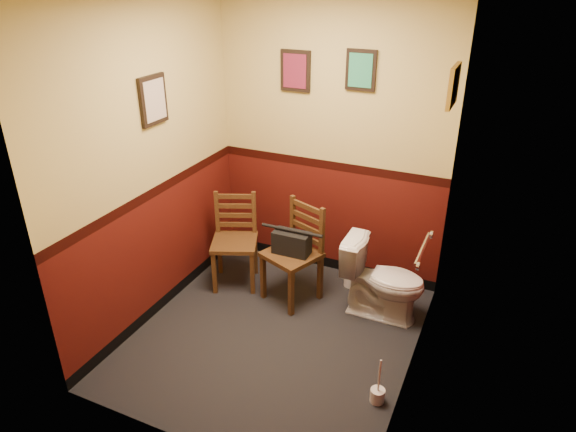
% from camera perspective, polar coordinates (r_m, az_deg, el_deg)
% --- Properties ---
extents(floor, '(2.20, 2.40, 0.00)m').
position_cam_1_polar(floor, '(4.42, -1.38, -13.07)').
color(floor, black).
rests_on(floor, ground).
extents(wall_back, '(2.20, 0.00, 2.70)m').
position_cam_1_polar(wall_back, '(4.76, 4.78, 8.38)').
color(wall_back, '#46100B').
rests_on(wall_back, ground).
extents(wall_front, '(2.20, 0.00, 2.70)m').
position_cam_1_polar(wall_front, '(2.81, -12.39, -5.38)').
color(wall_front, '#46100B').
rests_on(wall_front, ground).
extents(wall_left, '(0.00, 2.40, 2.70)m').
position_cam_1_polar(wall_left, '(4.28, -15.02, 5.54)').
color(wall_left, '#46100B').
rests_on(wall_left, ground).
extents(wall_right, '(0.00, 2.40, 2.70)m').
position_cam_1_polar(wall_right, '(3.42, 15.22, 0.27)').
color(wall_right, '#46100B').
rests_on(wall_right, ground).
extents(grab_bar, '(0.05, 0.56, 0.06)m').
position_cam_1_polar(grab_bar, '(3.83, 14.77, -3.57)').
color(grab_bar, silver).
rests_on(grab_bar, wall_right).
extents(framed_print_back_a, '(0.28, 0.04, 0.36)m').
position_cam_1_polar(framed_print_back_a, '(4.72, 0.82, 15.82)').
color(framed_print_back_a, black).
rests_on(framed_print_back_a, wall_back).
extents(framed_print_back_b, '(0.26, 0.04, 0.34)m').
position_cam_1_polar(framed_print_back_b, '(4.51, 8.10, 15.75)').
color(framed_print_back_b, black).
rests_on(framed_print_back_b, wall_back).
extents(framed_print_left, '(0.04, 0.30, 0.38)m').
position_cam_1_polar(framed_print_left, '(4.21, -14.73, 12.35)').
color(framed_print_left, black).
rests_on(framed_print_left, wall_left).
extents(framed_print_right, '(0.04, 0.34, 0.28)m').
position_cam_1_polar(framed_print_right, '(3.78, 17.89, 13.60)').
color(framed_print_right, olive).
rests_on(framed_print_right, wall_right).
extents(toilet, '(0.72, 0.40, 0.70)m').
position_cam_1_polar(toilet, '(4.52, 10.54, -7.03)').
color(toilet, white).
rests_on(toilet, floor).
extents(toilet_brush, '(0.10, 0.10, 0.37)m').
position_cam_1_polar(toilet_brush, '(3.89, 9.91, -18.96)').
color(toilet_brush, silver).
rests_on(toilet_brush, floor).
extents(chair_left, '(0.54, 0.54, 0.89)m').
position_cam_1_polar(chair_left, '(4.89, -5.92, -2.71)').
color(chair_left, brown).
rests_on(chair_left, floor).
extents(chair_right, '(0.56, 0.56, 0.92)m').
position_cam_1_polar(chair_right, '(4.62, 0.78, -4.13)').
color(chair_right, brown).
rests_on(chair_right, floor).
extents(handbag, '(0.33, 0.17, 0.24)m').
position_cam_1_polar(handbag, '(4.54, 0.42, -2.96)').
color(handbag, black).
rests_on(handbag, chair_right).
extents(tp_stack, '(0.25, 0.16, 0.33)m').
position_cam_1_polar(tp_stack, '(4.95, 7.67, -6.54)').
color(tp_stack, silver).
rests_on(tp_stack, floor).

